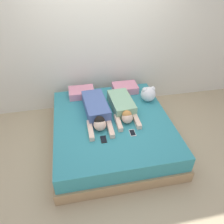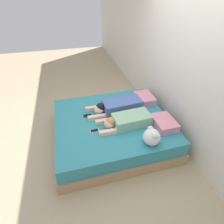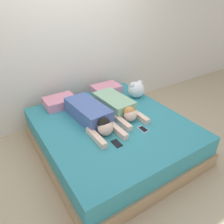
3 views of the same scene
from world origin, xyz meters
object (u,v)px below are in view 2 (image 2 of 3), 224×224
object	(u,v)px
bed	(112,128)
pillow_head_left	(144,98)
cell_phone_right	(94,131)
pillow_head_right	(164,123)
person_left	(117,106)
plush_toy	(152,137)
person_right	(126,121)
cell_phone_left	(87,116)

from	to	relation	value
bed	pillow_head_left	xyz separation A→B (m)	(-0.40, 0.79, 0.29)
cell_phone_right	bed	bearing A→B (deg)	122.68
bed	pillow_head_right	bearing A→B (deg)	63.01
person_left	plush_toy	size ratio (longest dim) A/B	3.87
person_left	cell_phone_right	size ratio (longest dim) A/B	7.35
pillow_head_left	person_right	distance (m)	0.86
pillow_head_right	person_right	distance (m)	0.63
person_left	plush_toy	bearing A→B (deg)	15.09
pillow_head_right	person_left	distance (m)	0.88
pillow_head_right	person_right	size ratio (longest dim) A/B	0.49
person_left	cell_phone_left	xyz separation A→B (m)	(0.01, -0.56, -0.10)
bed	plush_toy	distance (m)	0.90
cell_phone_left	cell_phone_right	size ratio (longest dim) A/B	1.00
pillow_head_right	person_left	bearing A→B (deg)	-134.25
bed	person_right	bearing A→B (deg)	41.83
bed	pillow_head_right	world-z (taller)	pillow_head_right
pillow_head_right	cell_phone_left	xyz separation A→B (m)	(-0.60, -1.19, -0.06)
cell_phone_left	plush_toy	world-z (taller)	plush_toy
pillow_head_left	pillow_head_right	distance (m)	0.80
pillow_head_left	person_left	bearing A→B (deg)	-73.66
person_left	plush_toy	xyz separation A→B (m)	(0.93, 0.25, 0.03)
cell_phone_right	plush_toy	world-z (taller)	plush_toy
bed	person_left	size ratio (longest dim) A/B	1.96
pillow_head_right	plush_toy	world-z (taller)	plush_toy
pillow_head_left	plush_toy	world-z (taller)	plush_toy
person_right	pillow_head_right	bearing A→B (deg)	72.51
bed	person_right	world-z (taller)	person_right
person_left	cell_phone_right	xyz separation A→B (m)	(0.44, -0.51, -0.10)
person_left	plush_toy	world-z (taller)	plush_toy
person_right	cell_phone_right	size ratio (longest dim) A/B	6.46
pillow_head_left	person_left	xyz separation A→B (m)	(0.19, -0.63, 0.04)
bed	cell_phone_right	size ratio (longest dim) A/B	14.40
pillow_head_right	cell_phone_left	distance (m)	1.34
cell_phone_left	cell_phone_right	xyz separation A→B (m)	(0.43, 0.05, 0.00)
bed	person_left	xyz separation A→B (m)	(-0.22, 0.15, 0.33)
bed	cell_phone_right	world-z (taller)	cell_phone_right
bed	person_left	bearing A→B (deg)	144.35
person_right	plush_toy	bearing A→B (deg)	23.17
pillow_head_left	cell_phone_left	bearing A→B (deg)	-80.53
person_right	cell_phone_right	xyz separation A→B (m)	(0.02, -0.55, -0.08)
bed	pillow_head_left	distance (m)	0.93
bed	plush_toy	bearing A→B (deg)	29.57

